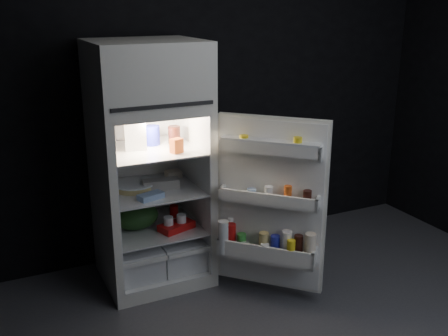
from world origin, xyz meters
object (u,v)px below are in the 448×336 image
egg_carton (161,184)px  yogurt_tray (176,226)px  refrigerator (149,157)px  milk_jug (135,132)px  fridge_door (270,208)px

egg_carton → yogurt_tray: (0.08, -0.10, -0.31)m
refrigerator → yogurt_tray: 0.55m
refrigerator → yogurt_tray: refrigerator is taller
milk_jug → refrigerator: bearing=8.9°
refrigerator → fridge_door: size_ratio=1.46×
refrigerator → fridge_door: (0.64, -0.65, -0.28)m
milk_jug → yogurt_tray: size_ratio=0.94×
fridge_door → milk_jug: 1.09m
fridge_door → milk_jug: bearing=138.2°
fridge_door → egg_carton: fridge_door is taller
fridge_door → egg_carton: bearing=135.6°
milk_jug → yogurt_tray: 0.75m
fridge_door → egg_carton: size_ratio=4.65×
refrigerator → yogurt_tray: bearing=-52.0°
refrigerator → fridge_door: 0.95m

